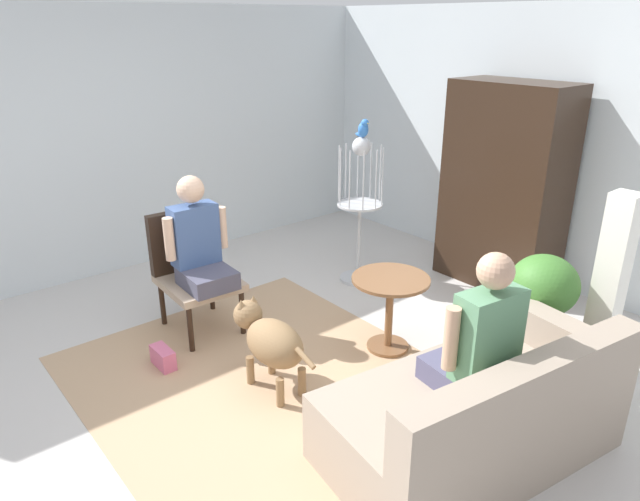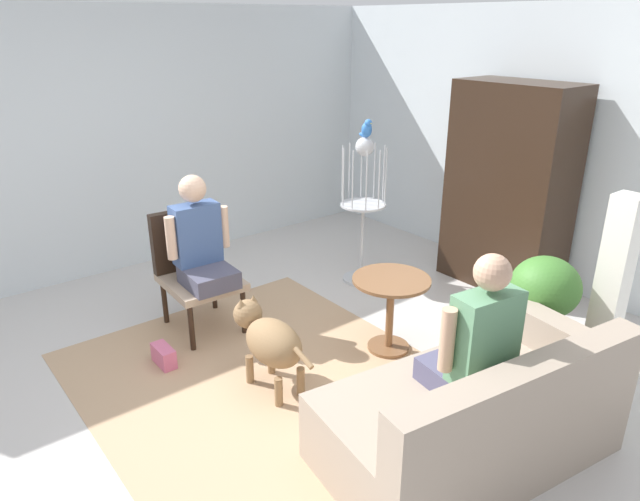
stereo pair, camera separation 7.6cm
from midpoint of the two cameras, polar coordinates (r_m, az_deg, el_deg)
ground_plane at (r=4.18m, az=-3.33°, el=-13.47°), size 7.34×7.34×0.00m
back_wall at (r=5.89m, az=22.30°, el=9.23°), size 6.18×0.12×2.57m
left_wall at (r=6.19m, az=-16.95°, el=10.44°), size 0.12×6.72×2.57m
area_rug at (r=4.16m, az=-3.89°, el=-13.54°), size 2.99×2.34×0.01m
couch at (r=3.57m, az=15.88°, el=-15.44°), size 1.17×1.82×0.82m
armchair at (r=4.87m, az=-12.03°, el=-1.17°), size 0.67×0.59×0.97m
person_on_couch at (r=3.30m, az=15.97°, el=-8.57°), size 0.48×0.54×0.87m
person_on_armchair at (r=4.63m, az=-11.36°, el=0.92°), size 0.50×0.53×0.86m
round_end_table at (r=4.45m, az=7.49°, el=-4.99°), size 0.59×0.59×0.61m
dog at (r=4.01m, az=-4.47°, el=-8.78°), size 0.84×0.32×0.60m
bird_cage_stand at (r=5.50m, az=4.68°, el=4.36°), size 0.43×0.43×1.43m
parrot at (r=5.31m, az=5.08°, el=11.92°), size 0.17×0.10×0.17m
potted_plant at (r=4.38m, az=21.65°, el=-4.99°), size 0.48×0.48×0.90m
column_lamp at (r=4.43m, az=27.30°, el=-3.76°), size 0.20×0.20×1.38m
armoire_cabinet at (r=5.68m, az=18.59°, el=5.90°), size 1.09×0.56×1.92m
handbag at (r=4.52m, az=-14.75°, el=-10.07°), size 0.24×0.11×0.15m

